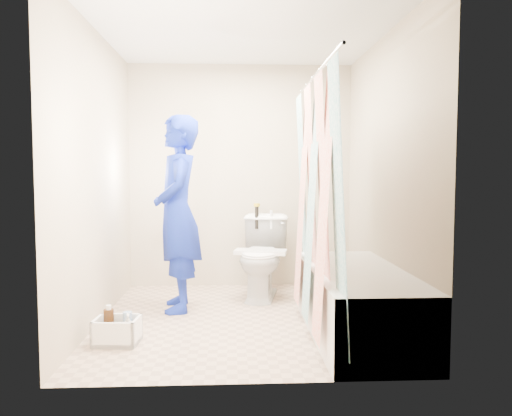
{
  "coord_description": "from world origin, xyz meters",
  "views": [
    {
      "loc": [
        -0.1,
        -4.14,
        1.23
      ],
      "look_at": [
        0.13,
        0.45,
        0.91
      ],
      "focal_mm": 35.0,
      "sensor_mm": 36.0,
      "label": 1
    }
  ],
  "objects_px": {
    "plumber": "(178,213)",
    "cleaning_caddy": "(118,332)",
    "toilet": "(262,257)",
    "bathtub": "(356,299)"
  },
  "relations": [
    {
      "from": "plumber",
      "to": "toilet",
      "type": "bearing_deg",
      "value": 109.47
    },
    {
      "from": "plumber",
      "to": "cleaning_caddy",
      "type": "distance_m",
      "value": 1.24
    },
    {
      "from": "toilet",
      "to": "cleaning_caddy",
      "type": "xyz_separation_m",
      "value": [
        -1.12,
        -1.31,
        -0.32
      ]
    },
    {
      "from": "toilet",
      "to": "cleaning_caddy",
      "type": "relative_size",
      "value": 2.44
    },
    {
      "from": "bathtub",
      "to": "toilet",
      "type": "bearing_deg",
      "value": 118.89
    },
    {
      "from": "bathtub",
      "to": "toilet",
      "type": "distance_m",
      "value": 1.35
    },
    {
      "from": "toilet",
      "to": "plumber",
      "type": "height_order",
      "value": "plumber"
    },
    {
      "from": "plumber",
      "to": "cleaning_caddy",
      "type": "relative_size",
      "value": 5.27
    },
    {
      "from": "bathtub",
      "to": "cleaning_caddy",
      "type": "bearing_deg",
      "value": -175.65
    },
    {
      "from": "plumber",
      "to": "cleaning_caddy",
      "type": "bearing_deg",
      "value": -28.74
    }
  ]
}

